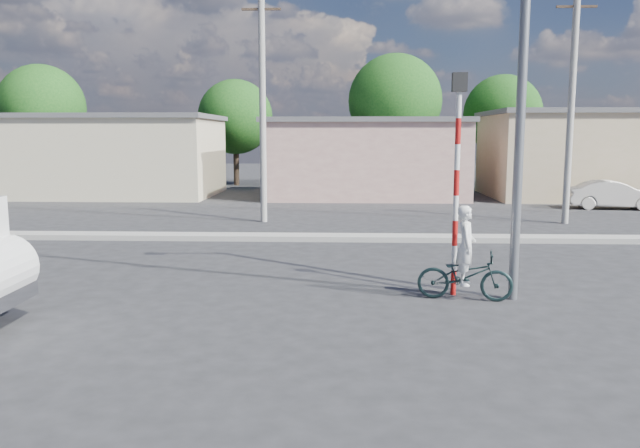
{
  "coord_description": "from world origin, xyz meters",
  "views": [
    {
      "loc": [
        1.03,
        -10.8,
        3.17
      ],
      "look_at": [
        0.49,
        2.33,
        1.3
      ],
      "focal_mm": 35.0,
      "sensor_mm": 36.0,
      "label": 1
    }
  ],
  "objects_px": {
    "traffic_pole": "(457,165)",
    "streetlight": "(515,37)",
    "bicycle": "(465,276)",
    "cyclist": "(465,261)",
    "car_cream": "(613,195)"
  },
  "relations": [
    {
      "from": "traffic_pole",
      "to": "streetlight",
      "type": "bearing_deg",
      "value": -17.73
    },
    {
      "from": "bicycle",
      "to": "traffic_pole",
      "type": "relative_size",
      "value": 0.42
    },
    {
      "from": "traffic_pole",
      "to": "streetlight",
      "type": "distance_m",
      "value": 2.56
    },
    {
      "from": "bicycle",
      "to": "cyclist",
      "type": "bearing_deg",
      "value": 0.0
    },
    {
      "from": "cyclist",
      "to": "streetlight",
      "type": "xyz_separation_m",
      "value": [
        0.79,
        0.08,
        4.19
      ]
    },
    {
      "from": "car_cream",
      "to": "streetlight",
      "type": "height_order",
      "value": "streetlight"
    },
    {
      "from": "bicycle",
      "to": "traffic_pole",
      "type": "distance_m",
      "value": 2.16
    },
    {
      "from": "cyclist",
      "to": "car_cream",
      "type": "xyz_separation_m",
      "value": [
        9.28,
        15.58,
        -0.15
      ]
    },
    {
      "from": "cyclist",
      "to": "traffic_pole",
      "type": "distance_m",
      "value": 1.87
    },
    {
      "from": "bicycle",
      "to": "car_cream",
      "type": "xyz_separation_m",
      "value": [
        9.28,
        15.58,
        0.14
      ]
    },
    {
      "from": "streetlight",
      "to": "bicycle",
      "type": "bearing_deg",
      "value": -173.98
    },
    {
      "from": "traffic_pole",
      "to": "streetlight",
      "type": "xyz_separation_m",
      "value": [
        0.94,
        -0.3,
        2.37
      ]
    },
    {
      "from": "car_cream",
      "to": "streetlight",
      "type": "distance_m",
      "value": 18.19
    },
    {
      "from": "bicycle",
      "to": "traffic_pole",
      "type": "xyz_separation_m",
      "value": [
        -0.15,
        0.38,
        2.12
      ]
    },
    {
      "from": "car_cream",
      "to": "cyclist",
      "type": "bearing_deg",
      "value": 155.99
    }
  ]
}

